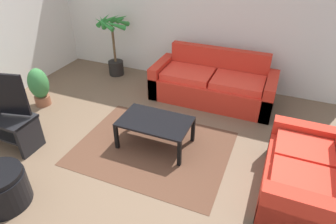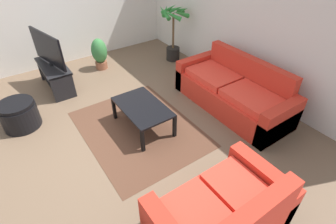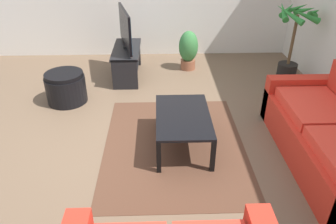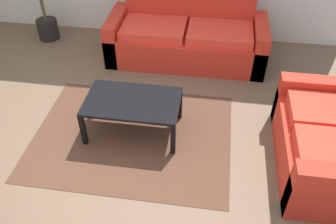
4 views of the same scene
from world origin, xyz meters
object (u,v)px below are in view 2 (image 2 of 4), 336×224
object	(u,v)px
tv_stand	(55,73)
couch_loveseat	(221,215)
coffee_table	(142,109)
couch_main	(233,93)
potted_plant_small	(100,53)
tv	(48,49)
potted_palm	(174,33)
ottoman	(19,115)

from	to	relation	value
tv_stand	couch_loveseat	bearing A→B (deg)	8.21
tv_stand	coffee_table	size ratio (longest dim) A/B	1.07
couch_main	potted_plant_small	distance (m)	3.14
tv	potted_palm	world-z (taller)	potted_palm
potted_palm	ottoman	bearing A→B (deg)	-80.13
couch_loveseat	potted_plant_small	size ratio (longest dim) A/B	2.06
couch_main	coffee_table	xyz separation A→B (m)	(-0.42, -1.64, 0.08)
tv	couch_loveseat	bearing A→B (deg)	8.16
tv	coffee_table	size ratio (longest dim) A/B	1.04
couch_main	coffee_table	world-z (taller)	couch_main
couch_main	tv_stand	world-z (taller)	couch_main
couch_main	potted_palm	xyz separation A→B (m)	(-2.23, 0.27, 0.38)
potted_plant_small	couch_main	bearing A→B (deg)	25.99
tv	coffee_table	world-z (taller)	tv
couch_main	tv	world-z (taller)	tv
tv	ottoman	bearing A→B (deg)	-43.12
couch_loveseat	tv	distance (m)	4.23
couch_main	tv_stand	distance (m)	3.52
tv_stand	potted_plant_small	bearing A→B (deg)	105.42
potted_plant_small	ottoman	distance (m)	2.29
coffee_table	tv_stand	bearing A→B (deg)	-158.67
couch_main	tv	xyz separation A→B (m)	(-2.52, -2.46, 0.55)
couch_loveseat	ottoman	bearing A→B (deg)	-155.90
potted_palm	ottoman	xyz separation A→B (m)	(0.62, -3.58, -0.45)
coffee_table	potted_palm	world-z (taller)	potted_palm
tv	ottoman	world-z (taller)	tv
couch_loveseat	ottoman	world-z (taller)	couch_loveseat
couch_loveseat	potted_plant_small	distance (m)	4.48
tv	ottoman	distance (m)	1.40
coffee_table	potted_plant_small	size ratio (longest dim) A/B	1.44
tv	coffee_table	xyz separation A→B (m)	(2.10, 0.82, -0.48)
couch_loveseat	tv_stand	xyz separation A→B (m)	(-4.15, -0.60, 0.04)
tv_stand	coffee_table	distance (m)	2.25
tv	couch_main	bearing A→B (deg)	44.35
potted_palm	potted_plant_small	xyz separation A→B (m)	(-0.59, -1.64, -0.31)
ottoman	potted_plant_small	bearing A→B (deg)	121.98
tv_stand	potted_plant_small	xyz separation A→B (m)	(-0.30, 1.09, 0.04)
couch_main	ottoman	world-z (taller)	couch_main
tv_stand	potted_palm	xyz separation A→B (m)	(0.29, 2.73, 0.35)
couch_loveseat	tv	world-z (taller)	tv
tv_stand	coffee_table	xyz separation A→B (m)	(2.10, 0.82, 0.04)
tv_stand	ottoman	xyz separation A→B (m)	(0.91, -0.85, -0.10)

